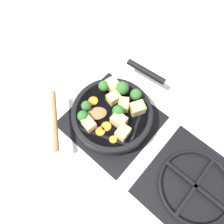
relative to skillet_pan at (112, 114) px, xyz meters
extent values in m
plane|color=silver|center=(0.00, 0.00, -0.06)|extent=(2.40, 2.40, 0.00)
cube|color=black|center=(0.00, 0.00, -0.05)|extent=(0.31, 0.31, 0.01)
torus|color=black|center=(0.00, 0.00, -0.04)|extent=(0.24, 0.24, 0.01)
cube|color=black|center=(0.00, 0.00, -0.04)|extent=(0.01, 0.23, 0.01)
cube|color=black|center=(0.00, 0.00, -0.04)|extent=(0.23, 0.01, 0.01)
cube|color=black|center=(0.00, 0.36, -0.05)|extent=(0.31, 0.31, 0.01)
torus|color=black|center=(0.00, 0.36, -0.04)|extent=(0.24, 0.24, 0.01)
cube|color=black|center=(0.00, 0.36, -0.04)|extent=(0.01, 0.23, 0.01)
cube|color=black|center=(0.00, 0.36, -0.04)|extent=(0.23, 0.01, 0.01)
cylinder|color=black|center=(0.00, 0.00, 0.00)|extent=(0.28, 0.28, 0.05)
cylinder|color=brown|center=(0.00, 0.00, 0.00)|extent=(0.25, 0.25, 0.05)
torus|color=black|center=(0.00, 0.00, 0.02)|extent=(0.29, 0.29, 0.01)
cylinder|color=black|center=(-0.22, -0.02, 0.01)|extent=(0.04, 0.17, 0.02)
ellipsoid|color=olive|center=(0.04, -0.03, 0.03)|extent=(0.08, 0.08, 0.01)
cylinder|color=olive|center=(0.15, -0.12, 0.03)|extent=(0.15, 0.18, 0.02)
cube|color=#DBB770|center=(0.04, 0.08, 0.04)|extent=(0.05, 0.04, 0.04)
cube|color=#DBB770|center=(0.02, 0.04, 0.04)|extent=(0.04, 0.05, 0.04)
cube|color=#DBB770|center=(-0.04, 0.02, 0.04)|extent=(0.06, 0.05, 0.03)
cube|color=#DBB770|center=(0.09, -0.02, 0.04)|extent=(0.04, 0.05, 0.03)
cube|color=#DBB770|center=(-0.06, 0.06, 0.04)|extent=(0.06, 0.06, 0.04)
cube|color=#DBB770|center=(-0.07, -0.06, 0.04)|extent=(0.05, 0.06, 0.04)
cube|color=#DBB770|center=(-0.04, -0.03, 0.04)|extent=(0.05, 0.04, 0.03)
cylinder|color=#709956|center=(-0.09, 0.03, 0.03)|extent=(0.01, 0.01, 0.01)
sphere|color=#2D6628|center=(-0.09, 0.03, 0.05)|extent=(0.04, 0.04, 0.04)
cylinder|color=#709956|center=(-0.04, -0.08, 0.03)|extent=(0.01, 0.01, 0.01)
sphere|color=#2D6628|center=(-0.04, -0.08, 0.05)|extent=(0.04, 0.04, 0.04)
cylinder|color=#709956|center=(0.09, -0.05, 0.03)|extent=(0.01, 0.01, 0.01)
sphere|color=#2D6628|center=(0.09, -0.05, 0.05)|extent=(0.04, 0.04, 0.04)
cylinder|color=#709956|center=(0.05, -0.07, 0.03)|extent=(0.01, 0.01, 0.01)
sphere|color=#2D6628|center=(0.05, -0.07, 0.05)|extent=(0.03, 0.03, 0.03)
cylinder|color=#709956|center=(0.00, 0.02, 0.03)|extent=(0.01, 0.01, 0.01)
sphere|color=#2D6628|center=(0.00, 0.02, 0.05)|extent=(0.04, 0.04, 0.04)
cylinder|color=#709956|center=(-0.08, -0.02, 0.03)|extent=(0.01, 0.01, 0.01)
sphere|color=#2D6628|center=(-0.08, -0.02, 0.05)|extent=(0.05, 0.05, 0.05)
cylinder|color=orange|center=(0.08, 0.07, 0.03)|extent=(0.03, 0.03, 0.01)
cylinder|color=orange|center=(0.02, -0.08, 0.03)|extent=(0.03, 0.03, 0.01)
cylinder|color=orange|center=(0.06, 0.02, 0.03)|extent=(0.03, 0.03, 0.01)
cylinder|color=orange|center=(0.08, 0.02, 0.03)|extent=(0.03, 0.03, 0.01)
camera|label=1|loc=(0.24, 0.21, 0.71)|focal=35.00mm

